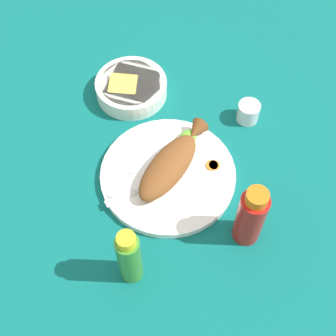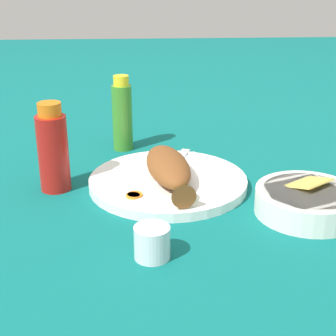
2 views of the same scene
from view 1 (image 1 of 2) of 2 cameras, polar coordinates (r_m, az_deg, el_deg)
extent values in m
plane|color=#0C605B|center=(1.07, 0.00, -1.09)|extent=(4.00, 4.00, 0.00)
cylinder|color=white|center=(1.06, 0.00, -0.84)|extent=(0.31, 0.31, 0.02)
ellipsoid|color=brown|center=(1.03, 0.00, 0.12)|extent=(0.21, 0.10, 0.05)
cone|color=brown|center=(1.09, 3.42, 4.55)|extent=(0.05, 0.05, 0.04)
cube|color=silver|center=(1.04, -1.22, -1.50)|extent=(0.11, 0.05, 0.00)
cube|color=silver|center=(1.02, -5.82, -3.62)|extent=(0.07, 0.04, 0.00)
cube|color=silver|center=(1.07, -2.79, 1.26)|extent=(0.12, 0.02, 0.00)
cube|color=silver|center=(1.04, -5.98, -2.15)|extent=(0.07, 0.02, 0.00)
cylinder|color=orange|center=(1.06, 5.66, 0.34)|extent=(0.03, 0.03, 0.00)
cylinder|color=orange|center=(1.06, 5.39, 0.32)|extent=(0.03, 0.03, 0.00)
ellipsoid|color=#6BB233|center=(1.09, 2.43, 3.78)|extent=(0.04, 0.04, 0.02)
cylinder|color=#B21914|center=(0.95, 10.07, -5.95)|extent=(0.06, 0.06, 0.15)
cylinder|color=orange|center=(0.88, 10.89, -3.46)|extent=(0.04, 0.04, 0.03)
cylinder|color=#3D8428|center=(0.90, -4.70, -10.96)|extent=(0.05, 0.05, 0.15)
cylinder|color=yellow|center=(0.82, -5.12, -8.78)|extent=(0.03, 0.03, 0.02)
cylinder|color=silver|center=(1.16, 9.76, 6.74)|extent=(0.05, 0.05, 0.05)
cylinder|color=white|center=(1.17, 9.66, 6.31)|extent=(0.04, 0.04, 0.02)
cylinder|color=white|center=(1.20, -4.48, 9.72)|extent=(0.18, 0.18, 0.04)
cylinder|color=olive|center=(1.19, -4.53, 10.18)|extent=(0.15, 0.15, 0.02)
cube|color=gold|center=(1.17, -5.62, 9.63)|extent=(0.10, 0.10, 0.02)
camera|label=2|loc=(1.46, 30.61, 31.29)|focal=55.00mm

